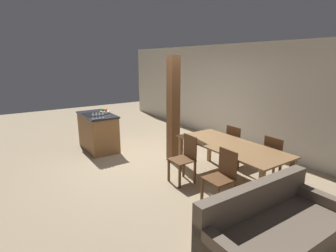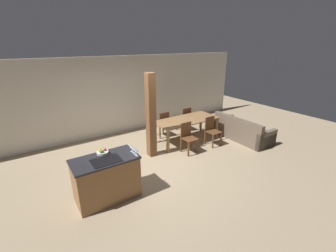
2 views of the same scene
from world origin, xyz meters
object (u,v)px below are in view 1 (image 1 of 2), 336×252
kitchen_island (98,132)px  timber_post (173,110)px  dining_chair_near_right (222,176)px  dining_chair_near_left (185,158)px  dining_chair_far_right (276,158)px  wine_glass_far (100,113)px  dining_chair_far_left (236,145)px  couch (275,233)px  wine_glass_near (93,114)px  wine_glass_end (103,113)px  dining_table (231,149)px  wine_glass_middle (96,114)px  fruit_bowl (105,111)px

kitchen_island → timber_post: bearing=33.5°
dining_chair_near_right → dining_chair_near_left: bearing=180.0°
dining_chair_near_left → dining_chair_far_right: 1.71m
dining_chair_near_left → dining_chair_near_right: (0.97, 0.00, 0.00)m
wine_glass_far → dining_chair_far_left: wine_glass_far is taller
couch → wine_glass_near: bearing=100.3°
kitchen_island → dining_chair_far_right: 4.29m
wine_glass_far → dining_chair_far_right: 3.92m
wine_glass_near → dining_chair_near_left: 2.47m
wine_glass_end → dining_table: (2.66, 1.48, -0.41)m
wine_glass_middle → dining_table: bearing=31.6°
wine_glass_middle → wine_glass_end: size_ratio=1.00×
couch → timber_post: 3.35m
fruit_bowl → wine_glass_end: size_ratio=1.49×
dining_chair_far_right → timber_post: (-1.98, -0.98, 0.71)m
fruit_bowl → dining_chair_near_right: size_ratio=0.27×
dining_chair_near_right → couch: 1.22m
dining_chair_near_left → dining_chair_far_right: (0.97, 1.41, 0.00)m
wine_glass_near → dining_chair_far_left: size_ratio=0.18×
dining_table → couch: 1.96m
dining_chair_far_left → dining_chair_far_right: bearing=-180.0°
wine_glass_far → couch: wine_glass_far is taller
couch → wine_glass_far: bearing=98.3°
wine_glass_near → dining_chair_near_right: wine_glass_near is taller
dining_chair_near_right → couch: dining_chair_near_right is taller
fruit_bowl → dining_chair_near_right: fruit_bowl is taller
dining_chair_near_right → dining_chair_far_left: same height
wine_glass_middle → fruit_bowl: bearing=143.3°
wine_glass_end → wine_glass_far: bearing=-90.0°
wine_glass_near → wine_glass_far: (0.00, 0.16, 0.00)m
kitchen_island → wine_glass_near: (0.58, -0.28, 0.60)m
wine_glass_near → timber_post: bearing=51.0°
fruit_bowl → dining_chair_far_left: fruit_bowl is taller
wine_glass_far → wine_glass_end: 0.08m
kitchen_island → timber_post: 2.21m
wine_glass_middle → couch: size_ratio=0.08×
kitchen_island → dining_chair_near_right: (3.72, 0.73, 0.01)m
dining_chair_near_right → timber_post: bearing=167.8°
wine_glass_far → kitchen_island: bearing=167.6°
kitchen_island → timber_post: size_ratio=0.55×
fruit_bowl → dining_table: 3.45m
fruit_bowl → couch: size_ratio=0.13×
wine_glass_far → couch: size_ratio=0.08×
kitchen_island → wine_glass_near: size_ratio=7.96×
kitchen_island → wine_glass_near: bearing=-26.0°
fruit_bowl → couch: bearing=2.9°
dining_chair_far_left → timber_post: 1.57m
fruit_bowl → timber_post: 1.97m
wine_glass_end → dining_table: 3.07m
fruit_bowl → kitchen_island: bearing=-99.4°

